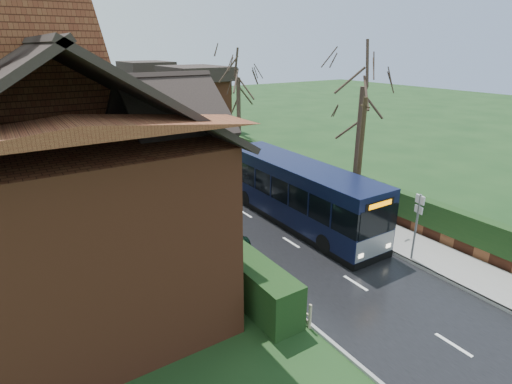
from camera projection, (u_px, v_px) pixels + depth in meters
ground at (320, 261)px, 16.82m from camera, size 140.00×140.00×0.00m
road at (212, 192)px, 24.67m from camera, size 6.00×100.00×0.02m
pavement at (268, 180)px, 26.83m from camera, size 2.50×100.00×0.14m
kerb_right at (253, 183)px, 26.22m from camera, size 0.12×100.00×0.14m
kerb_left at (164, 202)px, 23.09m from camera, size 0.12×100.00×0.10m
front_hedge at (185, 224)px, 18.47m from camera, size 1.20×16.00×1.60m
picket_fence at (200, 227)px, 18.97m from camera, size 0.10×16.00×0.90m
right_wall_hedge at (287, 163)px, 27.30m from camera, size 0.60×50.00×1.80m
brick_house at (59, 167)px, 14.58m from camera, size 9.30×14.60×10.30m
bus at (299, 194)px, 20.06m from camera, size 2.44×10.28×3.11m
car_silver at (203, 197)px, 22.14m from camera, size 1.60×3.78×1.28m
car_green at (216, 231)px, 18.15m from camera, size 2.04×4.49×1.28m
car_distant at (120, 117)px, 47.07m from camera, size 2.63×3.87×1.21m
bus_stop_sign at (417, 218)px, 16.14m from camera, size 0.16×0.46×3.01m
telegraph_pole at (360, 159)px, 20.26m from camera, size 0.31×0.78×6.22m
tree_right_near at (364, 78)px, 20.58m from camera, size 4.33×4.33×9.36m
tree_right_far at (238, 72)px, 30.71m from camera, size 4.60×4.60×8.90m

